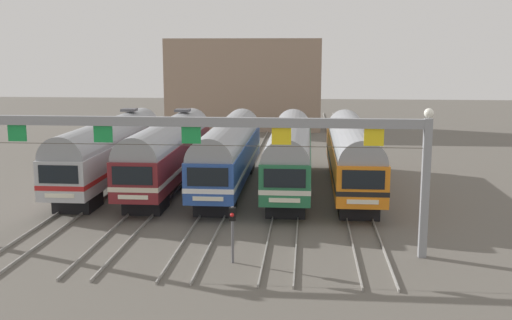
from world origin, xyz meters
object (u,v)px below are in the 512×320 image
(commuter_train_blue, at_px, (229,151))
(yard_signal_mast, at_px, (232,224))
(commuter_train_maroon, at_px, (169,150))
(commuter_train_orange, at_px, (352,152))
(commuter_train_green, at_px, (290,151))
(catenary_gantry, at_px, (191,143))
(commuter_train_stainless, at_px, (110,149))

(commuter_train_blue, distance_m, yard_signal_mast, 15.21)
(commuter_train_maroon, xyz_separation_m, commuter_train_orange, (12.64, -0.00, -0.00))
(commuter_train_maroon, height_order, yard_signal_mast, commuter_train_maroon)
(commuter_train_green, relative_size, commuter_train_orange, 1.00)
(commuter_train_maroon, distance_m, commuter_train_blue, 4.21)
(catenary_gantry, distance_m, yard_signal_mast, 4.30)
(commuter_train_stainless, bearing_deg, commuter_train_orange, -0.01)
(commuter_train_stainless, xyz_separation_m, catenary_gantry, (8.43, -13.50, 2.57))
(commuter_train_green, distance_m, commuter_train_orange, 4.21)
(commuter_train_maroon, xyz_separation_m, commuter_train_blue, (4.21, -0.00, -0.00))
(commuter_train_blue, xyz_separation_m, catenary_gantry, (-0.00, -13.49, 2.57))
(commuter_train_orange, distance_m, yard_signal_mast, 16.34)
(commuter_train_green, bearing_deg, catenary_gantry, -107.34)
(catenary_gantry, xyz_separation_m, yard_signal_mast, (2.11, -1.55, -3.41))
(commuter_train_blue, distance_m, commuter_train_green, 4.21)
(commuter_train_blue, bearing_deg, commuter_train_orange, 0.00)
(commuter_train_maroon, relative_size, catenary_gantry, 0.82)
(commuter_train_green, xyz_separation_m, catenary_gantry, (-4.21, -13.49, 2.57))
(commuter_train_maroon, distance_m, commuter_train_orange, 12.64)
(commuter_train_orange, xyz_separation_m, yard_signal_mast, (-6.32, -15.04, -0.84))
(commuter_train_orange, bearing_deg, yard_signal_mast, -112.79)
(commuter_train_green, bearing_deg, commuter_train_stainless, 179.98)
(commuter_train_stainless, xyz_separation_m, commuter_train_maroon, (4.21, 0.00, 0.00))
(commuter_train_orange, relative_size, catenary_gantry, 0.82)
(commuter_train_blue, bearing_deg, commuter_train_maroon, 179.94)
(commuter_train_stainless, height_order, commuter_train_orange, commuter_train_stainless)
(commuter_train_maroon, distance_m, yard_signal_mast, 16.34)
(commuter_train_orange, bearing_deg, commuter_train_blue, 180.00)
(commuter_train_green, height_order, yard_signal_mast, commuter_train_green)
(catenary_gantry, bearing_deg, commuter_train_orange, 58.01)
(commuter_train_maroon, height_order, commuter_train_blue, commuter_train_maroon)
(commuter_train_stainless, xyz_separation_m, commuter_train_orange, (16.86, -0.00, -0.00))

